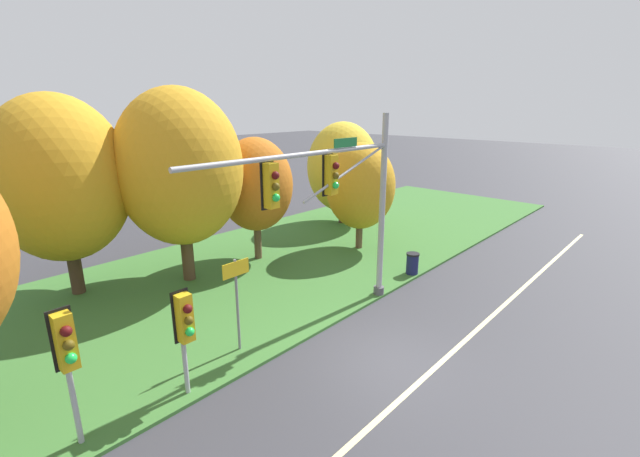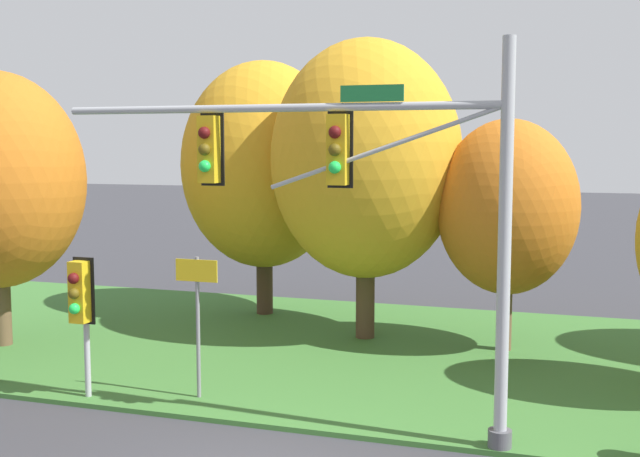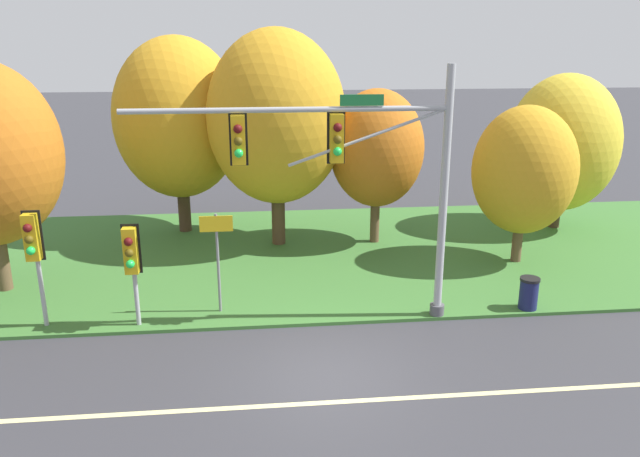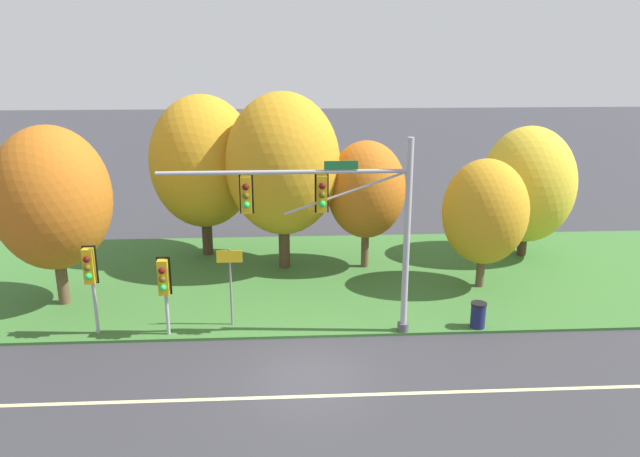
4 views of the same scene
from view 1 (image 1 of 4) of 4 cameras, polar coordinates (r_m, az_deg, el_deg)
ground_plane at (r=13.21m, az=9.11°, el=-16.90°), size 160.00×160.00×0.00m
lane_stripe at (r=12.72m, az=13.85°, el=-18.63°), size 36.00×0.16×0.01m
grass_verge at (r=18.41m, az=-12.94°, el=-6.98°), size 48.00×11.50×0.10m
traffic_signal_mast at (r=13.81m, az=2.96°, el=4.63°), size 8.38×0.49×6.80m
pedestrian_signal_near_kerb at (r=10.25m, az=-30.71°, el=-13.77°), size 0.46×0.55×3.22m
pedestrian_signal_further_along at (r=11.00m, az=-17.60°, el=-11.95°), size 0.46×0.55×2.84m
route_sign_post at (r=12.71m, az=-11.04°, el=-8.21°), size 0.90×0.08×2.85m
tree_left_of_mast at (r=18.23m, az=-31.36°, el=5.60°), size 4.87×4.87×7.52m
tree_behind_signpost at (r=17.78m, az=-18.21°, el=7.67°), size 4.94×4.94×7.78m
tree_mid_verge at (r=19.83m, az=-8.61°, el=5.78°), size 3.43×3.43×5.70m
tree_tall_centre at (r=21.29m, az=5.41°, el=5.62°), size 3.43×3.43×5.34m
tree_right_far at (r=25.98m, az=3.05°, el=8.14°), size 4.29×4.29×6.12m
trash_bin at (r=18.96m, az=12.22°, el=-4.55°), size 0.56×0.56×0.93m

